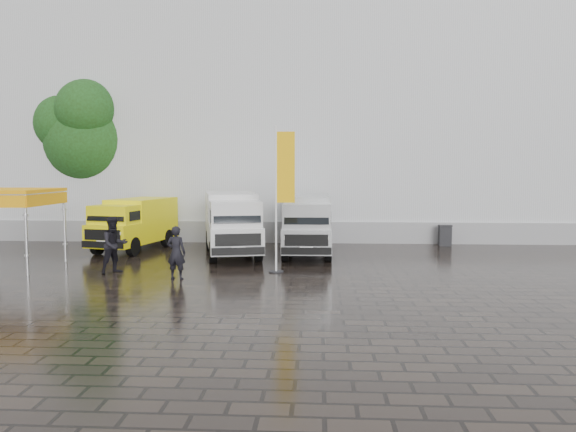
% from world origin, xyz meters
% --- Properties ---
extents(ground, '(120.00, 120.00, 0.00)m').
position_xyz_m(ground, '(0.00, 0.00, 0.00)').
color(ground, black).
rests_on(ground, ground).
extents(exhibition_hall, '(44.00, 16.00, 12.00)m').
position_xyz_m(exhibition_hall, '(2.00, 16.00, 6.00)').
color(exhibition_hall, silver).
rests_on(exhibition_hall, ground).
extents(hall_plinth, '(44.00, 0.15, 1.00)m').
position_xyz_m(hall_plinth, '(2.00, 7.95, 0.50)').
color(hall_plinth, gray).
rests_on(hall_plinth, ground).
extents(van_yellow, '(2.72, 5.02, 2.19)m').
position_xyz_m(van_yellow, '(-6.63, 5.14, 1.10)').
color(van_yellow, yellow).
rests_on(van_yellow, ground).
extents(van_white, '(3.20, 6.06, 2.50)m').
position_xyz_m(van_white, '(-2.22, 4.01, 1.25)').
color(van_white, silver).
rests_on(van_white, ground).
extents(van_silver, '(1.92, 5.55, 2.39)m').
position_xyz_m(van_silver, '(0.81, 4.31, 1.20)').
color(van_silver, '#BABEBF').
rests_on(van_silver, ground).
extents(canopy_tent, '(2.96, 2.96, 2.79)m').
position_xyz_m(canopy_tent, '(-9.62, 0.61, 2.59)').
color(canopy_tent, silver).
rests_on(canopy_tent, ground).
extents(flagpole, '(0.88, 0.50, 4.91)m').
position_xyz_m(flagpole, '(0.04, 0.31, 2.74)').
color(flagpole, black).
rests_on(flagpole, ground).
extents(tree, '(4.48, 4.48, 8.04)m').
position_xyz_m(tree, '(-10.25, 9.38, 5.16)').
color(tree, black).
rests_on(tree, ground).
extents(wheelie_bin, '(0.60, 0.60, 0.95)m').
position_xyz_m(wheelie_bin, '(7.03, 7.37, 0.47)').
color(wheelie_bin, black).
rests_on(wheelie_bin, ground).
extents(person_front, '(0.68, 0.50, 1.69)m').
position_xyz_m(person_front, '(-3.19, -1.08, 0.85)').
color(person_front, black).
rests_on(person_front, ground).
extents(person_tent, '(1.16, 1.17, 1.91)m').
position_xyz_m(person_tent, '(-5.51, -0.19, 0.95)').
color(person_tent, black).
rests_on(person_tent, ground).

